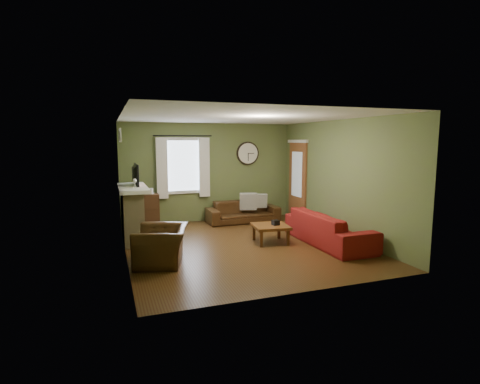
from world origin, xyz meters
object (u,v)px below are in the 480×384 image
object	(u,v)px
bookshelf	(144,211)
sofa_brown	(243,212)
coffee_table	(270,234)
sofa_red	(329,228)
armchair	(162,245)

from	to	relation	value
bookshelf	sofa_brown	size ratio (longest dim) A/B	0.44
sofa_brown	coffee_table	distance (m)	2.14
sofa_red	sofa_brown	bearing A→B (deg)	20.01
armchair	bookshelf	bearing A→B (deg)	-163.67
sofa_brown	sofa_red	size ratio (longest dim) A/B	0.84
sofa_brown	coffee_table	world-z (taller)	sofa_brown
bookshelf	coffee_table	bearing A→B (deg)	-43.38
sofa_red	armchair	xyz separation A→B (m)	(-3.46, -0.11, -0.01)
bookshelf	armchair	size ratio (longest dim) A/B	0.85
sofa_brown	coffee_table	xyz separation A→B (m)	(-0.16, -2.13, -0.09)
armchair	coffee_table	bearing A→B (deg)	119.95
sofa_red	coffee_table	bearing A→B (deg)	66.48
bookshelf	armchair	distance (m)	2.84
sofa_red	armchair	distance (m)	3.47
bookshelf	coffee_table	world-z (taller)	bookshelf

